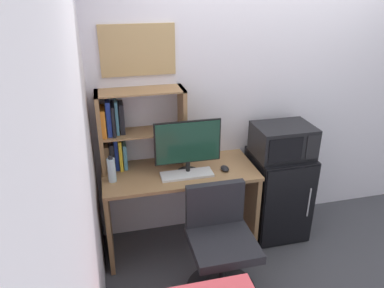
{
  "coord_description": "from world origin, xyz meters",
  "views": [
    {
      "loc": [
        -1.45,
        -2.98,
        2.25
      ],
      "look_at": [
        -0.8,
        -0.32,
        1.02
      ],
      "focal_mm": 34.34,
      "sensor_mm": 36.0,
      "label": 1
    }
  ],
  "objects_px": {
    "hutch_bookshelf": "(128,130)",
    "desk_chair": "(220,249)",
    "mini_fridge": "(277,194)",
    "water_bottle": "(112,170)",
    "computer_mouse": "(225,168)",
    "keyboard": "(187,174)",
    "monitor": "(188,145)",
    "wall_corkboard": "(138,50)",
    "microwave": "(283,140)"
  },
  "relations": [
    {
      "from": "hutch_bookshelf",
      "to": "desk_chair",
      "type": "distance_m",
      "value": 1.21
    },
    {
      "from": "mini_fridge",
      "to": "water_bottle",
      "type": "bearing_deg",
      "value": -178.46
    },
    {
      "from": "computer_mouse",
      "to": "desk_chair",
      "type": "xyz_separation_m",
      "value": [
        -0.19,
        -0.51,
        -0.41
      ]
    },
    {
      "from": "keyboard",
      "to": "desk_chair",
      "type": "distance_m",
      "value": 0.65
    },
    {
      "from": "monitor",
      "to": "keyboard",
      "type": "height_order",
      "value": "monitor"
    },
    {
      "from": "desk_chair",
      "to": "wall_corkboard",
      "type": "height_order",
      "value": "wall_corkboard"
    },
    {
      "from": "keyboard",
      "to": "wall_corkboard",
      "type": "xyz_separation_m",
      "value": [
        -0.31,
        0.38,
        0.96
      ]
    },
    {
      "from": "computer_mouse",
      "to": "water_bottle",
      "type": "bearing_deg",
      "value": 177.67
    },
    {
      "from": "computer_mouse",
      "to": "microwave",
      "type": "relative_size",
      "value": 0.21
    },
    {
      "from": "keyboard",
      "to": "microwave",
      "type": "bearing_deg",
      "value": 6.0
    },
    {
      "from": "wall_corkboard",
      "to": "monitor",
      "type": "bearing_deg",
      "value": -45.28
    },
    {
      "from": "keyboard",
      "to": "water_bottle",
      "type": "xyz_separation_m",
      "value": [
        -0.6,
        0.05,
        0.09
      ]
    },
    {
      "from": "monitor",
      "to": "mini_fridge",
      "type": "xyz_separation_m",
      "value": [
        0.87,
        0.05,
        -0.62
      ]
    },
    {
      "from": "computer_mouse",
      "to": "microwave",
      "type": "distance_m",
      "value": 0.59
    },
    {
      "from": "computer_mouse",
      "to": "water_bottle",
      "type": "xyz_separation_m",
      "value": [
        -0.93,
        0.04,
        0.09
      ]
    },
    {
      "from": "monitor",
      "to": "computer_mouse",
      "type": "distance_m",
      "value": 0.4
    },
    {
      "from": "monitor",
      "to": "microwave",
      "type": "distance_m",
      "value": 0.88
    },
    {
      "from": "mini_fridge",
      "to": "microwave",
      "type": "bearing_deg",
      "value": 89.85
    },
    {
      "from": "hutch_bookshelf",
      "to": "computer_mouse",
      "type": "xyz_separation_m",
      "value": [
        0.77,
        -0.26,
        -0.32
      ]
    },
    {
      "from": "computer_mouse",
      "to": "wall_corkboard",
      "type": "bearing_deg",
      "value": 150.47
    },
    {
      "from": "monitor",
      "to": "keyboard",
      "type": "xyz_separation_m",
      "value": [
        -0.02,
        -0.04,
        -0.25
      ]
    },
    {
      "from": "wall_corkboard",
      "to": "microwave",
      "type": "bearing_deg",
      "value": -13.2
    },
    {
      "from": "computer_mouse",
      "to": "desk_chair",
      "type": "height_order",
      "value": "desk_chair"
    },
    {
      "from": "hutch_bookshelf",
      "to": "computer_mouse",
      "type": "bearing_deg",
      "value": -18.64
    },
    {
      "from": "desk_chair",
      "to": "monitor",
      "type": "bearing_deg",
      "value": 102.85
    },
    {
      "from": "computer_mouse",
      "to": "desk_chair",
      "type": "relative_size",
      "value": 0.12
    },
    {
      "from": "monitor",
      "to": "wall_corkboard",
      "type": "relative_size",
      "value": 0.92
    },
    {
      "from": "mini_fridge",
      "to": "keyboard",
      "type": "bearing_deg",
      "value": -174.19
    },
    {
      "from": "keyboard",
      "to": "water_bottle",
      "type": "height_order",
      "value": "water_bottle"
    },
    {
      "from": "microwave",
      "to": "desk_chair",
      "type": "distance_m",
      "value": 1.11
    },
    {
      "from": "keyboard",
      "to": "wall_corkboard",
      "type": "bearing_deg",
      "value": 129.3
    },
    {
      "from": "monitor",
      "to": "water_bottle",
      "type": "height_order",
      "value": "monitor"
    },
    {
      "from": "keyboard",
      "to": "wall_corkboard",
      "type": "height_order",
      "value": "wall_corkboard"
    },
    {
      "from": "keyboard",
      "to": "mini_fridge",
      "type": "distance_m",
      "value": 0.97
    },
    {
      "from": "hutch_bookshelf",
      "to": "keyboard",
      "type": "distance_m",
      "value": 0.61
    },
    {
      "from": "computer_mouse",
      "to": "mini_fridge",
      "type": "xyz_separation_m",
      "value": [
        0.56,
        0.08,
        -0.38
      ]
    },
    {
      "from": "hutch_bookshelf",
      "to": "computer_mouse",
      "type": "relative_size",
      "value": 6.92
    },
    {
      "from": "hutch_bookshelf",
      "to": "wall_corkboard",
      "type": "distance_m",
      "value": 0.65
    },
    {
      "from": "monitor",
      "to": "computer_mouse",
      "type": "relative_size",
      "value": 5.31
    },
    {
      "from": "keyboard",
      "to": "desk_chair",
      "type": "relative_size",
      "value": 0.5
    },
    {
      "from": "monitor",
      "to": "computer_mouse",
      "type": "bearing_deg",
      "value": -5.9
    },
    {
      "from": "monitor",
      "to": "wall_corkboard",
      "type": "height_order",
      "value": "wall_corkboard"
    },
    {
      "from": "water_bottle",
      "to": "microwave",
      "type": "bearing_deg",
      "value": 1.66
    },
    {
      "from": "computer_mouse",
      "to": "microwave",
      "type": "bearing_deg",
      "value": 8.25
    },
    {
      "from": "hutch_bookshelf",
      "to": "desk_chair",
      "type": "height_order",
      "value": "hutch_bookshelf"
    },
    {
      "from": "wall_corkboard",
      "to": "water_bottle",
      "type": "bearing_deg",
      "value": -132.07
    },
    {
      "from": "mini_fridge",
      "to": "wall_corkboard",
      "type": "height_order",
      "value": "wall_corkboard"
    },
    {
      "from": "keyboard",
      "to": "mini_fridge",
      "type": "bearing_deg",
      "value": 5.81
    },
    {
      "from": "water_bottle",
      "to": "mini_fridge",
      "type": "distance_m",
      "value": 1.56
    },
    {
      "from": "hutch_bookshelf",
      "to": "microwave",
      "type": "relative_size",
      "value": 1.42
    }
  ]
}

